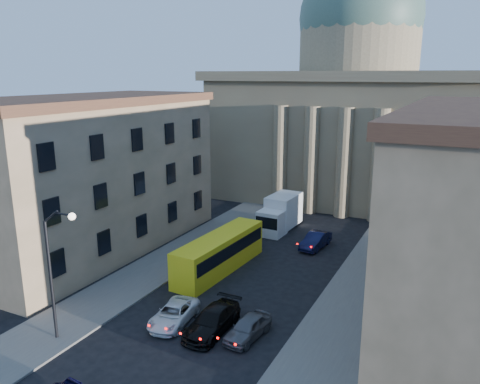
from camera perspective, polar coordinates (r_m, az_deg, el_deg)
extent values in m
cube|color=#57544F|center=(40.79, -11.89, -10.08)|extent=(5.00, 60.00, 0.15)
cube|color=#57544F|center=(33.93, 12.27, -15.36)|extent=(5.00, 60.00, 0.15)
cube|color=#79644A|center=(69.11, 13.67, 6.60)|extent=(34.00, 26.00, 16.00)
cube|color=#79644A|center=(68.57, 14.09, 13.57)|extent=(35.50, 27.50, 1.20)
cylinder|color=#79644A|center=(68.66, 14.28, 16.57)|extent=(16.00, 16.00, 8.00)
sphere|color=#4C6757|center=(68.97, 14.49, 19.88)|extent=(16.40, 16.40, 16.40)
cube|color=#79644A|center=(75.07, -2.66, 5.63)|extent=(13.00, 13.00, 11.00)
cone|color=#4E2D21|center=(74.34, -2.73, 11.35)|extent=(26.02, 26.02, 4.00)
cylinder|color=#79644A|center=(58.56, 4.90, 4.16)|extent=(1.80, 1.80, 13.00)
cylinder|color=#79644A|center=(57.24, 8.63, 3.82)|extent=(1.80, 1.80, 13.00)
cylinder|color=#79644A|center=(56.18, 12.52, 3.45)|extent=(1.80, 1.80, 13.00)
cylinder|color=#79644A|center=(55.39, 16.53, 3.05)|extent=(1.80, 1.80, 13.00)
cube|color=tan|center=(46.94, -17.50, 1.68)|extent=(11.00, 26.00, 14.00)
cube|color=#4E2D21|center=(46.00, -18.18, 10.59)|extent=(11.60, 26.60, 0.80)
cylinder|color=black|center=(32.02, -22.03, -10.13)|extent=(0.20, 0.20, 8.00)
cylinder|color=black|center=(30.17, -22.09, -2.80)|extent=(1.30, 0.12, 0.96)
cylinder|color=black|center=(29.37, -20.84, -2.52)|extent=(1.30, 0.12, 0.12)
sphere|color=white|center=(28.85, -19.81, -2.82)|extent=(0.44, 0.44, 0.44)
imported|color=white|center=(33.41, -8.08, -14.51)|extent=(2.81, 5.00, 1.32)
imported|color=black|center=(32.14, -3.40, -15.38)|extent=(2.18, 5.34, 1.55)
imported|color=#4F5054|center=(31.48, 0.97, -16.20)|extent=(2.11, 4.29, 1.41)
imported|color=black|center=(46.77, 9.20, -5.84)|extent=(2.11, 4.79, 1.53)
cube|color=yellow|center=(40.91, -2.48, -7.43)|extent=(3.20, 11.27, 3.14)
cube|color=black|center=(40.73, -2.49, -6.76)|extent=(3.23, 10.67, 1.11)
cylinder|color=black|center=(38.81, -7.00, -10.47)|extent=(0.36, 1.03, 1.01)
cylinder|color=black|center=(37.73, -4.49, -11.16)|extent=(0.36, 1.03, 1.01)
cylinder|color=black|center=(45.01, -0.80, -6.81)|extent=(0.36, 1.03, 1.01)
cylinder|color=black|center=(44.08, 1.49, -7.28)|extent=(0.36, 1.03, 1.01)
cube|color=silver|center=(49.72, 3.90, -3.76)|extent=(2.70, 2.81, 2.69)
cube|color=black|center=(48.51, 3.26, -3.79)|extent=(2.47, 0.25, 1.23)
cube|color=silver|center=(52.17, 5.33, -2.22)|extent=(2.91, 4.82, 3.47)
cylinder|color=black|center=(50.06, 2.50, -4.63)|extent=(0.36, 1.02, 1.01)
cylinder|color=black|center=(49.16, 4.84, -5.02)|extent=(0.36, 1.02, 1.01)
cylinder|color=black|center=(53.91, 4.65, -3.28)|extent=(0.36, 1.02, 1.01)
cylinder|color=black|center=(53.07, 6.85, -3.62)|extent=(0.36, 1.02, 1.01)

